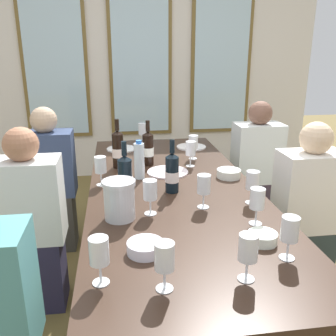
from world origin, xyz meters
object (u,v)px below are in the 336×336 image
object	(u,v)px
wine_glass_0	(248,250)
wine_glass_7	(164,258)
wine_glass_11	(143,130)
tasting_bowl_1	(262,238)
seated_person_2	(31,226)
dining_table	(173,198)
wine_bottle_0	(118,149)
tasting_bowl_0	(229,173)
metal_pitcher	(119,200)
tasting_bowl_2	(145,247)
wine_glass_8	(204,185)
water_bottle	(139,160)
wine_glass_9	(290,230)
wine_glass_6	(252,182)
seated_person_0	(50,184)
wine_glass_4	(150,191)
wine_glass_5	(191,150)
white_plate_0	(191,147)
white_plate_1	(122,149)
wine_bottle_2	(172,173)
wine_glass_1	(100,165)
white_plate_2	(168,172)
wine_bottle_1	(148,148)
wine_bottle_3	(125,178)
seated_person_1	(256,172)
wine_glass_2	(99,253)
wine_glass_3	(257,200)
wine_glass_10	(193,143)

from	to	relation	value
wine_glass_0	wine_glass_7	distance (m)	0.29
wine_glass_7	wine_glass_11	xyz separation A→B (m)	(0.08, 1.96, 0.00)
tasting_bowl_1	seated_person_2	xyz separation A→B (m)	(-1.09, 0.72, -0.24)
dining_table	wine_bottle_0	world-z (taller)	wine_bottle_0
tasting_bowl_0	metal_pitcher	bearing A→B (deg)	-144.50
tasting_bowl_2	wine_glass_8	distance (m)	0.52
water_bottle	wine_glass_9	distance (m)	1.11
wine_glass_6	wine_glass_11	distance (m)	1.39
wine_glass_11	seated_person_0	distance (m)	0.85
tasting_bowl_0	wine_glass_4	size ratio (longest dim) A/B	0.85
dining_table	wine_glass_8	size ratio (longest dim) A/B	13.40
wine_glass_5	tasting_bowl_1	bearing A→B (deg)	-85.14
metal_pitcher	tasting_bowl_0	bearing A→B (deg)	35.50
tasting_bowl_0	wine_glass_5	distance (m)	0.33
white_plate_0	wine_glass_7	world-z (taller)	wine_glass_7
white_plate_1	wine_bottle_2	distance (m)	0.98
white_plate_0	wine_glass_1	world-z (taller)	wine_glass_1
tasting_bowl_2	water_bottle	xyz separation A→B (m)	(0.04, 0.88, 0.09)
wine_glass_9	wine_glass_5	bearing A→B (deg)	96.64
white_plate_2	wine_glass_11	world-z (taller)	wine_glass_11
dining_table	wine_bottle_1	xyz separation A→B (m)	(-0.10, 0.45, 0.19)
wine_bottle_3	seated_person_0	world-z (taller)	seated_person_0
wine_bottle_0	seated_person_1	size ratio (longest dim) A/B	0.30
wine_glass_0	wine_glass_6	size ratio (longest dim) A/B	1.00
wine_bottle_2	seated_person_2	distance (m)	0.88
wine_glass_6	tasting_bowl_2	bearing A→B (deg)	-145.11
tasting_bowl_0	wine_glass_2	world-z (taller)	wine_glass_2
white_plate_0	water_bottle	bearing A→B (deg)	-124.83
wine_glass_1	wine_glass_3	distance (m)	0.94
dining_table	wine_glass_4	bearing A→B (deg)	-116.22
wine_bottle_1	tasting_bowl_0	size ratio (longest dim) A/B	2.09
wine_bottle_2	wine_glass_4	world-z (taller)	wine_bottle_2
wine_bottle_2	wine_glass_7	xyz separation A→B (m)	(-0.16, -0.86, 0.00)
metal_pitcher	water_bottle	size ratio (longest dim) A/B	0.79
white_plate_2	wine_glass_11	xyz separation A→B (m)	(-0.10, 0.77, 0.12)
wine_glass_2	seated_person_1	xyz separation A→B (m)	(1.21, 1.66, -0.33)
dining_table	wine_glass_6	bearing A→B (deg)	-37.26
wine_glass_9	wine_glass_7	bearing A→B (deg)	-166.16
wine_glass_8	wine_glass_10	world-z (taller)	same
wine_glass_7	white_plate_0	bearing A→B (deg)	75.55
white_plate_2	water_bottle	xyz separation A→B (m)	(-0.19, -0.07, 0.11)
tasting_bowl_0	seated_person_1	bearing A→B (deg)	56.18
metal_pitcher	seated_person_2	xyz separation A→B (m)	(-0.51, 0.41, -0.31)
wine_glass_6	seated_person_2	size ratio (longest dim) A/B	0.16
tasting_bowl_2	wine_glass_5	world-z (taller)	wine_glass_5
seated_person_2	metal_pitcher	bearing A→B (deg)	-38.65
wine_glass_3	wine_glass_8	bearing A→B (deg)	132.45
wine_bottle_0	wine_glass_6	xyz separation A→B (m)	(0.67, -0.70, -0.01)
tasting_bowl_1	water_bottle	world-z (taller)	water_bottle
tasting_bowl_2	wine_glass_1	distance (m)	0.81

